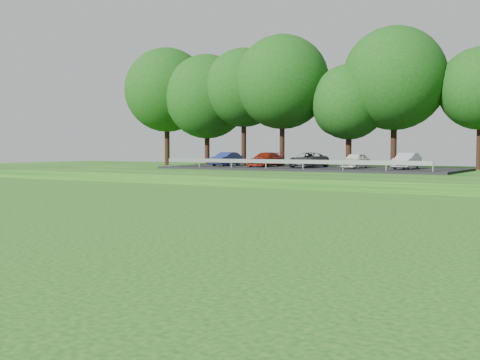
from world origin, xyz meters
The scene contains 1 object.
parking_lot centered at (-24.12, 32.81, 1.03)m, with size 24.00×9.00×1.38m.
Camera 1 is at (-2.78, -11.11, 2.30)m, focal length 45.00 mm.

